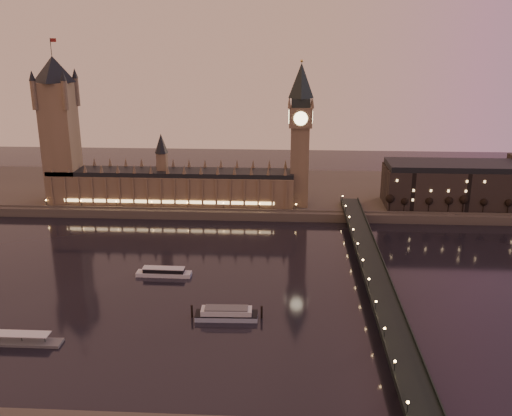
% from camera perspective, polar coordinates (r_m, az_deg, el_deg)
% --- Properties ---
extents(ground, '(700.00, 700.00, 0.00)m').
position_cam_1_polar(ground, '(312.81, -5.44, -7.18)').
color(ground, black).
rests_on(ground, ground).
extents(far_embankment, '(560.00, 130.00, 6.00)m').
position_cam_1_polar(far_embankment, '(463.81, 1.21, 1.60)').
color(far_embankment, '#423D35').
rests_on(far_embankment, ground).
extents(palace_of_westminster, '(180.00, 26.62, 52.00)m').
position_cam_1_polar(palace_of_westminster, '(424.82, -8.50, 2.52)').
color(palace_of_westminster, brown).
rests_on(palace_of_westminster, ground).
extents(victoria_tower, '(31.68, 31.68, 118.00)m').
position_cam_1_polar(victoria_tower, '(439.16, -19.13, 8.13)').
color(victoria_tower, brown).
rests_on(victoria_tower, ground).
extents(big_ben, '(17.68, 17.68, 104.00)m').
position_cam_1_polar(big_ben, '(407.25, 4.45, 8.10)').
color(big_ben, brown).
rests_on(big_ben, ground).
extents(westminster_bridge, '(13.20, 260.00, 15.30)m').
position_cam_1_polar(westminster_bridge, '(310.72, 11.59, -6.54)').
color(westminster_bridge, black).
rests_on(westminster_bridge, ground).
extents(city_block, '(155.00, 45.00, 34.00)m').
position_cam_1_polar(city_block, '(451.17, 22.51, 2.32)').
color(city_block, black).
rests_on(city_block, ground).
extents(bare_tree_0, '(5.71, 5.71, 11.62)m').
position_cam_1_polar(bare_tree_0, '(412.69, 12.99, 0.80)').
color(bare_tree_0, black).
rests_on(bare_tree_0, ground).
extents(bare_tree_1, '(5.71, 5.71, 11.62)m').
position_cam_1_polar(bare_tree_1, '(415.26, 14.85, 0.76)').
color(bare_tree_1, black).
rests_on(bare_tree_1, ground).
extents(bare_tree_2, '(5.71, 5.71, 11.62)m').
position_cam_1_polar(bare_tree_2, '(418.26, 16.68, 0.72)').
color(bare_tree_2, black).
rests_on(bare_tree_2, ground).
extents(bare_tree_3, '(5.71, 5.71, 11.62)m').
position_cam_1_polar(bare_tree_3, '(421.68, 18.49, 0.69)').
color(bare_tree_3, black).
rests_on(bare_tree_3, ground).
extents(bare_tree_4, '(5.71, 5.71, 11.62)m').
position_cam_1_polar(bare_tree_4, '(425.52, 20.26, 0.65)').
color(bare_tree_4, black).
rests_on(bare_tree_4, ground).
extents(bare_tree_5, '(5.71, 5.71, 11.62)m').
position_cam_1_polar(bare_tree_5, '(429.75, 22.00, 0.61)').
color(bare_tree_5, black).
rests_on(bare_tree_5, ground).
extents(bare_tree_6, '(5.71, 5.71, 11.62)m').
position_cam_1_polar(bare_tree_6, '(434.37, 23.71, 0.57)').
color(bare_tree_6, black).
rests_on(bare_tree_6, ground).
extents(cruise_boat_a, '(30.29, 7.03, 4.83)m').
position_cam_1_polar(cruise_boat_a, '(319.70, -9.20, -6.35)').
color(cruise_boat_a, silver).
rests_on(cruise_boat_a, ground).
extents(moored_barge, '(33.87, 9.06, 6.21)m').
position_cam_1_polar(moored_barge, '(271.94, -2.97, -10.51)').
color(moored_barge, '#99AAC3').
rests_on(moored_barge, ground).
extents(pontoon_pier, '(42.94, 7.16, 11.45)m').
position_cam_1_polar(pontoon_pier, '(274.47, -23.19, -12.09)').
color(pontoon_pier, '#595B5E').
rests_on(pontoon_pier, ground).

